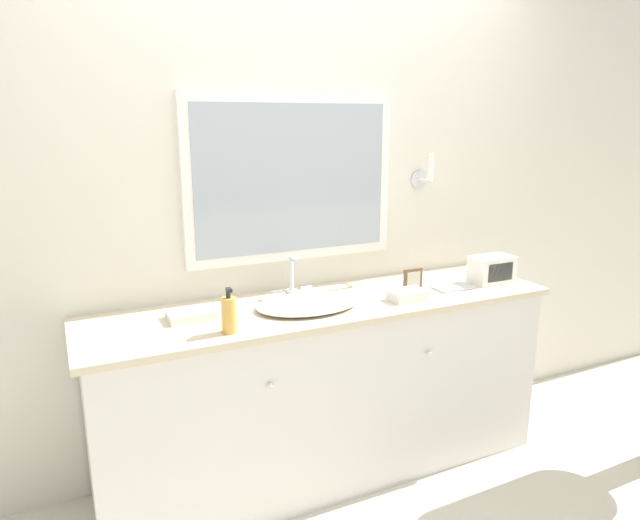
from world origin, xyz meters
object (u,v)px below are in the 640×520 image
soap_bottle (229,314)px  picture_frame (413,279)px  appliance_box (492,269)px  sink_basin (307,303)px

soap_bottle → picture_frame: 0.99m
appliance_box → picture_frame: bearing=170.7°
picture_frame → appliance_box: bearing=-9.3°
sink_basin → soap_bottle: (-0.40, -0.16, 0.05)m
sink_basin → soap_bottle: 0.43m
sink_basin → appliance_box: (1.00, -0.05, 0.05)m
sink_basin → appliance_box: size_ratio=2.16×
soap_bottle → appliance_box: 1.40m
sink_basin → picture_frame: sink_basin is taller
appliance_box → sink_basin: bearing=177.4°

